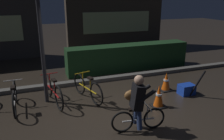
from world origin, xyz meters
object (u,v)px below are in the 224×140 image
(street_post, at_px, (43,54))
(traffic_cone_near, at_px, (159,96))
(cyclist, at_px, (137,103))
(blue_crate, at_px, (186,89))
(parked_bike_center_left, at_px, (53,91))
(traffic_cone_far, at_px, (166,82))
(parked_bike_center_right, at_px, (87,88))
(parked_bike_left_mid, at_px, (15,98))
(closed_umbrella, at_px, (197,84))

(street_post, bearing_deg, traffic_cone_near, -25.78)
(cyclist, bearing_deg, blue_crate, 36.04)
(parked_bike_center_left, distance_m, traffic_cone_near, 2.78)
(street_post, distance_m, traffic_cone_far, 3.66)
(parked_bike_center_right, xyz_separation_m, traffic_cone_far, (2.39, -0.20, -0.06))
(traffic_cone_near, relative_size, blue_crate, 1.35)
(parked_bike_center_left, height_order, parked_bike_center_right, parked_bike_center_left)
(blue_crate, bearing_deg, street_post, 166.92)
(parked_bike_left_mid, bearing_deg, parked_bike_center_right, -91.42)
(parked_bike_center_right, relative_size, cyclist, 1.22)
(closed_umbrella, bearing_deg, parked_bike_center_left, -152.87)
(parked_bike_left_mid, distance_m, parked_bike_center_left, 0.95)
(street_post, relative_size, closed_umbrella, 3.15)
(closed_umbrella, bearing_deg, blue_crate, 161.90)
(parked_bike_center_right, xyz_separation_m, closed_umbrella, (2.93, -0.93, 0.07))
(parked_bike_left_mid, distance_m, cyclist, 3.12)
(traffic_cone_near, xyz_separation_m, cyclist, (-1.01, -0.79, 0.34))
(parked_bike_left_mid, height_order, blue_crate, parked_bike_left_mid)
(street_post, height_order, closed_umbrella, street_post)
(traffic_cone_near, height_order, traffic_cone_far, traffic_cone_near)
(traffic_cone_far, height_order, cyclist, cyclist)
(traffic_cone_far, bearing_deg, traffic_cone_near, -131.88)
(parked_bike_center_left, bearing_deg, cyclist, -152.21)
(parked_bike_center_left, relative_size, traffic_cone_far, 2.88)
(street_post, bearing_deg, cyclist, -51.21)
(parked_bike_center_right, height_order, traffic_cone_far, parked_bike_center_right)
(cyclist, height_order, closed_umbrella, cyclist)
(parked_bike_center_left, height_order, closed_umbrella, closed_umbrella)
(parked_bike_center_left, distance_m, cyclist, 2.49)
(street_post, height_order, traffic_cone_far, street_post)
(street_post, relative_size, parked_bike_center_right, 1.77)
(closed_umbrella, bearing_deg, cyclist, -116.18)
(parked_bike_center_right, bearing_deg, parked_bike_left_mid, 73.76)
(parked_bike_left_mid, relative_size, parked_bike_center_left, 0.95)
(traffic_cone_far, height_order, blue_crate, traffic_cone_far)
(street_post, distance_m, parked_bike_center_left, 1.02)
(traffic_cone_near, bearing_deg, cyclist, -142.02)
(street_post, relative_size, parked_bike_left_mid, 1.74)
(traffic_cone_near, relative_size, cyclist, 0.48)
(cyclist, distance_m, closed_umbrella, 2.53)
(parked_bike_left_mid, height_order, traffic_cone_far, parked_bike_left_mid)
(blue_crate, bearing_deg, traffic_cone_far, 129.34)
(parked_bike_center_right, distance_m, traffic_cone_far, 2.40)
(parked_bike_left_mid, xyz_separation_m, traffic_cone_near, (3.47, -1.11, -0.04))
(traffic_cone_far, bearing_deg, cyclist, -137.16)
(parked_bike_left_mid, height_order, parked_bike_center_left, parked_bike_center_left)
(parked_bike_center_right, height_order, traffic_cone_near, parked_bike_center_right)
(parked_bike_left_mid, xyz_separation_m, parked_bike_center_right, (1.87, -0.03, 0.00))
(cyclist, bearing_deg, traffic_cone_far, 50.38)
(closed_umbrella, bearing_deg, traffic_cone_far, 168.28)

